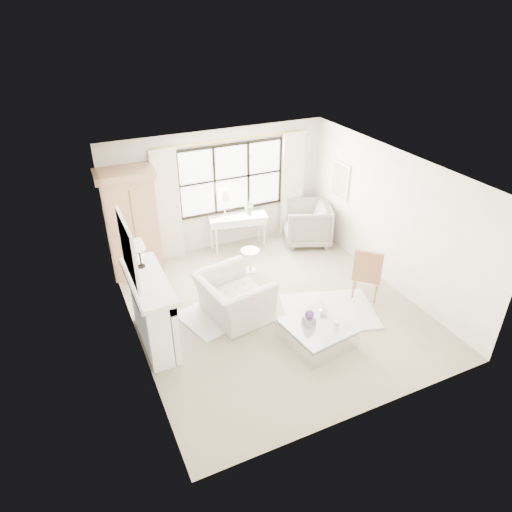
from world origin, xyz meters
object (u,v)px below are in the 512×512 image
(armoire, at_px, (131,223))
(club_armchair, at_px, (233,297))
(console_table, at_px, (238,232))
(coffee_table, at_px, (317,334))

(armoire, relative_size, club_armchair, 1.79)
(club_armchair, bearing_deg, console_table, -33.93)
(club_armchair, xyz_separation_m, coffee_table, (0.99, -1.27, -0.22))
(console_table, distance_m, club_armchair, 2.59)
(armoire, height_order, club_armchair, armoire)
(console_table, bearing_deg, coffee_table, -79.65)
(console_table, relative_size, coffee_table, 1.21)
(armoire, distance_m, club_armchair, 2.71)
(armoire, relative_size, coffee_table, 1.99)
(coffee_table, bearing_deg, console_table, 80.56)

